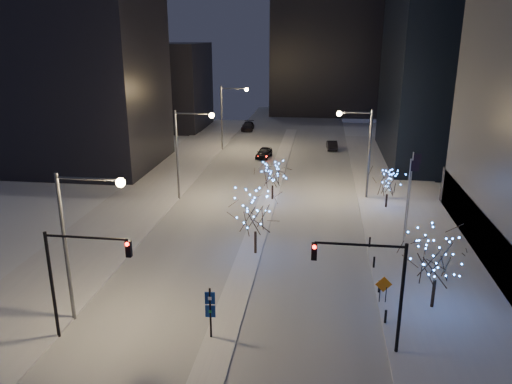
% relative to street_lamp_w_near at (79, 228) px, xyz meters
% --- Properties ---
extents(ground, '(160.00, 160.00, 0.00)m').
position_rel_street_lamp_w_near_xyz_m(ground, '(8.94, -2.00, -6.50)').
color(ground, white).
rests_on(ground, ground).
extents(road, '(20.00, 130.00, 0.02)m').
position_rel_street_lamp_w_near_xyz_m(road, '(8.94, 33.00, -6.49)').
color(road, silver).
rests_on(road, ground).
extents(median, '(2.00, 80.00, 0.15)m').
position_rel_street_lamp_w_near_xyz_m(median, '(8.94, 28.00, -6.42)').
color(median, silver).
rests_on(median, ground).
extents(east_sidewalk, '(10.00, 90.00, 0.15)m').
position_rel_street_lamp_w_near_xyz_m(east_sidewalk, '(23.94, 18.00, -6.42)').
color(east_sidewalk, silver).
rests_on(east_sidewalk, ground).
extents(west_sidewalk, '(8.00, 90.00, 0.15)m').
position_rel_street_lamp_w_near_xyz_m(west_sidewalk, '(-5.06, 18.00, -6.42)').
color(west_sidewalk, silver).
rests_on(west_sidewalk, ground).
extents(filler_west_near, '(22.00, 18.00, 24.00)m').
position_rel_street_lamp_w_near_xyz_m(filler_west_near, '(-19.06, 38.00, 5.50)').
color(filler_west_near, black).
rests_on(filler_west_near, ground).
extents(filler_west_far, '(18.00, 16.00, 16.00)m').
position_rel_street_lamp_w_near_xyz_m(filler_west_far, '(-17.06, 68.00, 1.50)').
color(filler_west_far, black).
rests_on(filler_west_far, ground).
extents(horizon_block, '(24.00, 14.00, 42.00)m').
position_rel_street_lamp_w_near_xyz_m(horizon_block, '(14.94, 90.00, 14.50)').
color(horizon_block, black).
rests_on(horizon_block, ground).
extents(street_lamp_w_near, '(4.40, 0.56, 10.00)m').
position_rel_street_lamp_w_near_xyz_m(street_lamp_w_near, '(0.00, 0.00, 0.00)').
color(street_lamp_w_near, '#595E66').
rests_on(street_lamp_w_near, ground).
extents(street_lamp_w_mid, '(4.40, 0.56, 10.00)m').
position_rel_street_lamp_w_near_xyz_m(street_lamp_w_mid, '(0.00, 25.00, 0.00)').
color(street_lamp_w_mid, '#595E66').
rests_on(street_lamp_w_mid, ground).
extents(street_lamp_w_far, '(4.40, 0.56, 10.00)m').
position_rel_street_lamp_w_near_xyz_m(street_lamp_w_far, '(0.00, 50.00, 0.00)').
color(street_lamp_w_far, '#595E66').
rests_on(street_lamp_w_far, ground).
extents(street_lamp_east, '(3.90, 0.56, 10.00)m').
position_rel_street_lamp_w_near_xyz_m(street_lamp_east, '(19.02, 28.00, -0.05)').
color(street_lamp_east, '#595E66').
rests_on(street_lamp_east, ground).
extents(traffic_signal_west, '(5.26, 0.43, 7.00)m').
position_rel_street_lamp_w_near_xyz_m(traffic_signal_west, '(0.50, -2.00, -1.74)').
color(traffic_signal_west, black).
rests_on(traffic_signal_west, ground).
extents(traffic_signal_east, '(5.26, 0.43, 7.00)m').
position_rel_street_lamp_w_near_xyz_m(traffic_signal_east, '(17.88, -1.00, -1.74)').
color(traffic_signal_east, black).
rests_on(traffic_signal_east, ground).
extents(flagpoles, '(1.35, 2.60, 8.00)m').
position_rel_street_lamp_w_near_xyz_m(flagpoles, '(22.30, 15.25, -1.70)').
color(flagpoles, silver).
rests_on(flagpoles, east_sidewalk).
extents(bollards, '(0.16, 12.16, 0.90)m').
position_rel_street_lamp_w_near_xyz_m(bollards, '(19.14, 8.00, -5.90)').
color(bollards, black).
rests_on(bollards, east_sidewalk).
extents(car_near, '(2.46, 4.76, 1.55)m').
position_rel_street_lamp_w_near_xyz_m(car_near, '(6.20, 45.46, -5.72)').
color(car_near, black).
rests_on(car_near, ground).
extents(car_mid, '(1.86, 4.53, 1.46)m').
position_rel_street_lamp_w_near_xyz_m(car_mid, '(16.35, 52.42, -5.77)').
color(car_mid, black).
rests_on(car_mid, ground).
extents(car_far, '(2.35, 5.40, 1.54)m').
position_rel_street_lamp_w_near_xyz_m(car_far, '(0.58, 66.95, -5.73)').
color(car_far, black).
rests_on(car_far, ground).
extents(holiday_tree_median_near, '(5.56, 5.56, 5.57)m').
position_rel_street_lamp_w_near_xyz_m(holiday_tree_median_near, '(9.44, 11.49, -2.77)').
color(holiday_tree_median_near, black).
rests_on(holiday_tree_median_near, median).
extents(holiday_tree_median_far, '(4.52, 4.52, 4.43)m').
position_rel_street_lamp_w_near_xyz_m(holiday_tree_median_far, '(9.44, 25.90, -3.48)').
color(holiday_tree_median_far, black).
rests_on(holiday_tree_median_far, median).
extents(holiday_tree_plaza_near, '(4.91, 4.91, 5.70)m').
position_rel_street_lamp_w_near_xyz_m(holiday_tree_plaza_near, '(22.53, 4.45, -2.67)').
color(holiday_tree_plaza_near, black).
rests_on(holiday_tree_plaza_near, east_sidewalk).
extents(holiday_tree_plaza_far, '(4.71, 4.71, 4.37)m').
position_rel_street_lamp_w_near_xyz_m(holiday_tree_plaza_far, '(21.76, 24.83, -3.59)').
color(holiday_tree_plaza_far, black).
rests_on(holiday_tree_plaza_far, east_sidewalk).
extents(wayfinding_sign, '(0.62, 0.12, 3.48)m').
position_rel_street_lamp_w_near_xyz_m(wayfinding_sign, '(8.35, -1.00, -4.36)').
color(wayfinding_sign, black).
rests_on(wayfinding_sign, ground).
extents(construction_sign, '(1.18, 0.20, 1.95)m').
position_rel_street_lamp_w_near_xyz_m(construction_sign, '(19.24, 4.63, -5.18)').
color(construction_sign, black).
rests_on(construction_sign, east_sidewalk).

